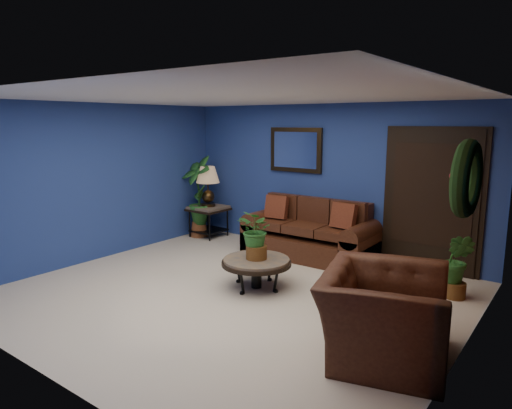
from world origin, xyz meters
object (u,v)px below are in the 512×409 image
Objects in this scene: table_lamp at (208,181)px; armchair at (383,314)px; sofa at (311,237)px; coffee_table at (256,263)px; side_chair at (352,231)px; end_table at (208,213)px.

table_lamp is 5.12m from armchair.
sofa is at bearing 0.78° from table_lamp.
side_chair is (0.56, 1.76, 0.17)m from coffee_table.
armchair is (4.45, -2.44, -0.66)m from table_lamp.
side_chair is 2.92m from armchair.
side_chair is (2.96, 0.07, 0.06)m from end_table.
end_table is (-2.26, -0.03, 0.14)m from sofa.
sofa is 1.68× the size of armchair.
side_chair reaches higher than end_table.
coffee_table is 2.94m from end_table.
table_lamp is at bearing -179.22° from sofa.
side_chair is (0.71, 0.04, 0.20)m from sofa.
coffee_table is (0.15, -1.72, 0.03)m from sofa.
table_lamp reaches higher than coffee_table.
sofa is at bearing 0.78° from end_table.
table_lamp is 0.58× the size of armchair.
sofa is 2.29× the size of coffee_table.
table_lamp reaches higher than armchair.
end_table is 2.96m from side_chair.
armchair is at bearing -28.72° from table_lamp.
coffee_table is at bearing -115.21° from side_chair.
table_lamp is at bearing 46.21° from armchair.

